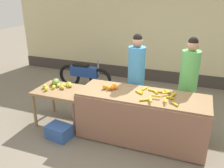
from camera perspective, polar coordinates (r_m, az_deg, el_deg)
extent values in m
plane|color=#756B5B|center=(4.68, 2.79, -12.03)|extent=(24.00, 24.00, 0.00)
cube|color=beige|center=(7.06, 11.14, 12.73)|extent=(9.30, 0.20, 3.07)
cube|color=#3F3833|center=(7.28, 10.22, 2.06)|extent=(9.30, 0.04, 0.36)
cube|color=olive|center=(4.37, 7.20, -7.90)|extent=(2.29, 0.78, 0.90)
cube|color=#8E614C|center=(4.03, 5.80, -10.61)|extent=(2.29, 0.03, 0.84)
cube|color=olive|center=(4.84, -12.18, -1.61)|extent=(1.01, 0.75, 0.06)
cylinder|color=olive|center=(5.02, -18.22, -6.15)|extent=(0.06, 0.06, 0.69)
cylinder|color=#886351|center=(4.55, -9.09, -8.29)|extent=(0.06, 0.06, 0.69)
cylinder|color=#91734E|center=(5.48, -14.11, -3.25)|extent=(0.06, 0.06, 0.69)
cylinder|color=#94654E|center=(5.05, -5.51, -4.86)|extent=(0.06, 0.06, 0.69)
cylinder|color=yellow|center=(3.88, 15.05, -4.74)|extent=(0.12, 0.11, 0.04)
cylinder|color=gold|center=(4.25, 10.51, -1.87)|extent=(0.12, 0.14, 0.04)
cylinder|color=gold|center=(4.31, 9.55, -1.47)|extent=(0.13, 0.07, 0.04)
cylinder|color=gold|center=(4.08, 13.86, -3.24)|extent=(0.13, 0.07, 0.04)
cylinder|color=gold|center=(4.30, 13.28, -1.82)|extent=(0.13, 0.13, 0.04)
cylinder|color=yellow|center=(4.18, 6.71, -2.10)|extent=(0.13, 0.10, 0.04)
cylinder|color=gold|center=(4.27, 11.69, -1.85)|extent=(0.12, 0.04, 0.04)
cylinder|color=gold|center=(4.21, 14.67, -2.50)|extent=(0.08, 0.15, 0.04)
cylinder|color=gold|center=(4.23, 6.62, -1.79)|extent=(0.14, 0.04, 0.04)
cylinder|color=gold|center=(3.92, 7.83, -3.82)|extent=(0.15, 0.11, 0.04)
cylinder|color=yellow|center=(4.36, 7.87, -1.10)|extent=(0.08, 0.14, 0.04)
cylinder|color=gold|center=(4.08, 14.24, -2.78)|extent=(0.06, 0.16, 0.04)
cylinder|color=gold|center=(4.02, 10.64, -2.87)|extent=(0.15, 0.04, 0.04)
cylinder|color=yellow|center=(3.87, 9.27, -3.76)|extent=(0.08, 0.16, 0.04)
cylinder|color=gold|center=(3.90, 12.76, -3.85)|extent=(0.07, 0.16, 0.04)
cylinder|color=gold|center=(4.18, 13.08, -2.04)|extent=(0.14, 0.13, 0.04)
sphere|color=orange|center=(4.29, 0.10, -0.86)|extent=(0.09, 0.09, 0.09)
sphere|color=orange|center=(4.33, -1.70, -0.69)|extent=(0.09, 0.09, 0.09)
sphere|color=orange|center=(4.33, 0.95, -0.77)|extent=(0.07, 0.07, 0.07)
sphere|color=orange|center=(4.29, -0.72, -1.02)|extent=(0.07, 0.07, 0.07)
sphere|color=orange|center=(4.41, 0.47, -0.34)|extent=(0.08, 0.08, 0.08)
ellipsoid|color=yellow|center=(4.95, -15.98, -0.56)|extent=(0.12, 0.11, 0.08)
ellipsoid|color=#D6D647|center=(4.98, -10.46, 0.09)|extent=(0.12, 0.10, 0.09)
ellipsoid|color=yellow|center=(5.09, -14.27, 0.18)|extent=(0.08, 0.12, 0.07)
ellipsoid|color=yellow|center=(4.88, -13.91, -0.70)|extent=(0.07, 0.11, 0.08)
ellipsoid|color=yellow|center=(4.95, -12.83, -0.28)|extent=(0.11, 0.13, 0.08)
ellipsoid|color=yellow|center=(4.82, -15.59, -1.13)|extent=(0.07, 0.10, 0.08)
ellipsoid|color=#D7DD40|center=(4.89, -10.19, -0.34)|extent=(0.12, 0.08, 0.08)
ellipsoid|color=yellow|center=(4.92, -11.76, -0.27)|extent=(0.07, 0.12, 0.09)
ellipsoid|color=yellow|center=(4.82, -11.92, -0.83)|extent=(0.13, 0.10, 0.07)
ellipsoid|color=olive|center=(5.05, -13.46, 0.50)|extent=(0.19, 0.25, 0.14)
cylinder|color=#33333D|center=(5.02, 5.58, -4.87)|extent=(0.29, 0.29, 0.71)
cylinder|color=#3F8CCC|center=(4.72, 5.93, 3.77)|extent=(0.34, 0.34, 0.87)
sphere|color=tan|center=(4.58, 6.19, 10.09)|extent=(0.21, 0.21, 0.21)
sphere|color=black|center=(4.57, 6.23, 10.92)|extent=(0.18, 0.18, 0.18)
cylinder|color=#33333D|center=(4.95, 17.12, -6.24)|extent=(0.29, 0.29, 0.71)
cylinder|color=#59B259|center=(4.64, 18.19, 2.42)|extent=(0.34, 0.34, 0.87)
sphere|color=tan|center=(4.50, 18.99, 8.78)|extent=(0.21, 0.21, 0.21)
sphere|color=black|center=(4.49, 19.09, 9.63)|extent=(0.18, 0.18, 0.18)
torus|color=black|center=(6.43, -2.87, 1.05)|extent=(0.65, 0.09, 0.65)
torus|color=black|center=(6.84, -10.22, 2.02)|extent=(0.65, 0.09, 0.65)
cube|color=navy|center=(6.56, -6.73, 3.03)|extent=(0.80, 0.18, 0.28)
cube|color=black|center=(6.55, -7.57, 4.45)|extent=(0.44, 0.16, 0.08)
cylinder|color=gray|center=(6.33, -3.35, 4.07)|extent=(0.04, 0.04, 0.40)
cube|color=#3359A5|center=(4.62, -12.71, -11.19)|extent=(0.49, 0.39, 0.26)
ellipsoid|color=tan|center=(5.24, -0.97, -4.55)|extent=(0.34, 0.40, 0.56)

